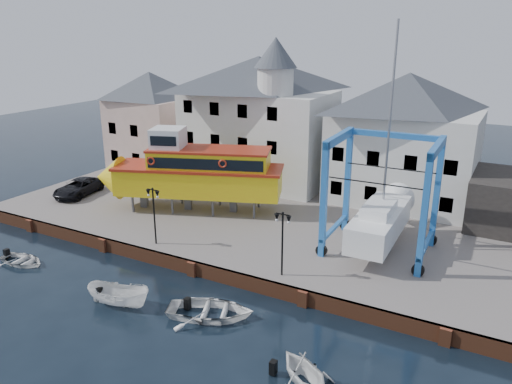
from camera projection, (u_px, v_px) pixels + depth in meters
The scene contains 14 objects.
ground at pixel (193, 275), 33.23m from camera, with size 140.00×140.00×0.00m, color black.
hardstanding at pixel (268, 217), 42.25m from camera, with size 44.00×22.00×1.00m, color slate.
quay_wall at pixel (193, 268), 33.17m from camera, with size 44.00×0.47×1.00m.
building_pink at pixel (152, 120), 54.51m from camera, with size 8.00×7.00×10.30m.
building_white_main at pixel (259, 118), 48.50m from camera, with size 14.00×8.30×14.00m.
building_white_right at pixel (404, 139), 42.93m from camera, with size 12.00×8.00×11.20m.
lamp_post_left at pixel (153, 202), 34.75m from camera, with size 1.12×0.32×4.20m.
lamp_post_right at pixel (283, 228), 30.20m from camera, with size 1.12×0.32×4.20m.
tour_boat at pixel (187, 172), 41.55m from camera, with size 16.28×9.12×6.95m.
travel_lift at pixel (383, 212), 34.64m from camera, with size 7.26×10.15×15.24m.
van at pixel (79, 187), 45.93m from camera, with size 2.43×5.28×1.47m, color black.
motorboat_a at pixel (120, 305), 29.63m from camera, with size 1.51×4.02×1.55m, color white.
motorboat_b at pixel (211, 317), 28.48m from camera, with size 3.52×4.93×1.02m, color white.
motorboat_d at pixel (22, 263), 34.92m from camera, with size 2.50×3.50×0.72m, color white.
Camera 1 is at (18.00, -24.17, 15.66)m, focal length 35.00 mm.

